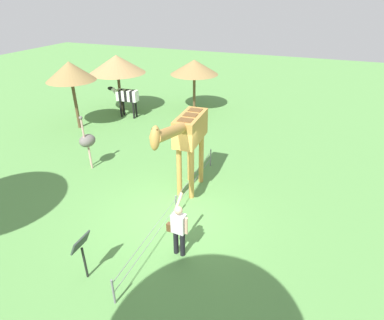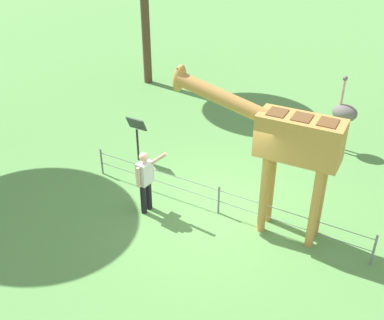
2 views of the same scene
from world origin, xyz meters
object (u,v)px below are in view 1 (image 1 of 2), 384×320
at_px(zebra, 126,97).
at_px(shade_hut_far, 70,71).
at_px(info_sign, 82,248).
at_px(giraffe, 187,135).
at_px(shade_hut_near, 117,64).
at_px(shade_hut_aside, 194,67).
at_px(visitor, 179,228).
at_px(ostrich, 87,141).

relative_size(zebra, shade_hut_far, 0.53).
xyz_separation_m(shade_hut_far, info_sign, (8.05, 6.67, -1.97)).
bearing_deg(giraffe, info_sign, -11.99).
bearing_deg(info_sign, giraffe, 168.01).
bearing_deg(shade_hut_near, shade_hut_aside, 116.49).
relative_size(giraffe, zebra, 2.09).
bearing_deg(visitor, shade_hut_aside, -161.02).
height_order(giraffe, shade_hut_near, giraffe).
bearing_deg(ostrich, shade_hut_aside, 170.61).
distance_m(giraffe, shade_hut_far, 8.46).
relative_size(zebra, info_sign, 1.37).
relative_size(visitor, shade_hut_far, 0.49).
distance_m(visitor, info_sign, 2.43).
distance_m(shade_hut_near, shade_hut_far, 3.06).
distance_m(visitor, shade_hut_near, 12.39).
height_order(shade_hut_near, shade_hut_far, shade_hut_far).
bearing_deg(zebra, giraffe, 45.69).
bearing_deg(visitor, shade_hut_near, -140.40).
xyz_separation_m(shade_hut_far, shade_hut_aside, (-4.91, 4.60, -0.40)).
xyz_separation_m(giraffe, visitor, (2.86, 0.90, -1.34)).
height_order(giraffe, shade_hut_aside, giraffe).
xyz_separation_m(shade_hut_aside, info_sign, (12.96, 2.08, -1.57)).
height_order(zebra, shade_hut_aside, shade_hut_aside).
xyz_separation_m(ostrich, shade_hut_aside, (-8.23, 1.36, 1.34)).
xyz_separation_m(zebra, shade_hut_near, (-0.63, -0.81, 1.60)).
xyz_separation_m(zebra, shade_hut_far, (2.34, -1.52, 1.76)).
relative_size(visitor, ostrich, 0.74).
distance_m(visitor, ostrich, 6.15).
distance_m(giraffe, shade_hut_aside, 9.05).
height_order(visitor, shade_hut_near, shade_hut_near).
height_order(shade_hut_near, info_sign, shade_hut_near).
distance_m(ostrich, shade_hut_aside, 8.45).
height_order(ostrich, info_sign, ostrich).
bearing_deg(info_sign, ostrich, -144.04).
relative_size(visitor, shade_hut_aside, 0.57).
relative_size(ostrich, shade_hut_near, 0.69).
relative_size(giraffe, shade_hut_near, 1.16).
height_order(shade_hut_far, info_sign, shade_hut_far).
relative_size(shade_hut_aside, info_sign, 2.23).
relative_size(shade_hut_near, info_sign, 2.47).
distance_m(shade_hut_near, shade_hut_aside, 4.36).
bearing_deg(giraffe, shade_hut_near, -133.59).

